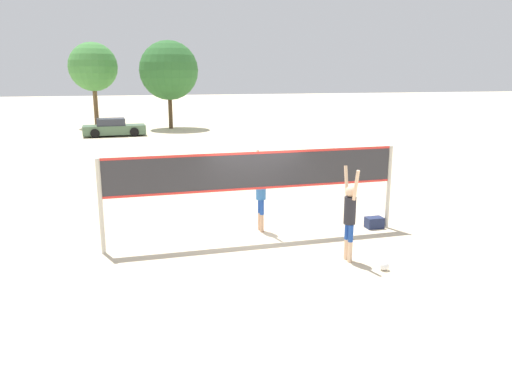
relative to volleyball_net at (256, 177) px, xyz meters
The scene contains 9 objects.
ground_plane 1.72m from the volleyball_net, ahead, with size 200.00×200.00×0.00m, color beige.
volleyball_net is the anchor object (origin of this frame).
player_spiker 2.76m from the volleyball_net, 51.61° to the right, with size 0.28×0.72×2.26m.
player_blocker 0.92m from the volleyball_net, 63.80° to the left, with size 0.28×0.72×2.28m.
volleyball 3.99m from the volleyball_net, 52.71° to the right, with size 0.21×0.21×0.21m.
gear_bag 3.91m from the volleyball_net, ahead, with size 0.49×0.33×0.32m.
parked_car_near 25.60m from the volleyball_net, 98.03° to the left, with size 4.41×1.96×1.27m.
tree_left_cluster 32.85m from the volleyball_net, 98.64° to the left, with size 3.99×3.99×6.98m.
tree_right_cluster 29.56m from the volleyball_net, 88.04° to the left, with size 4.73×4.73×7.05m.
Camera 1 is at (-3.49, -12.34, 4.34)m, focal length 35.00 mm.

